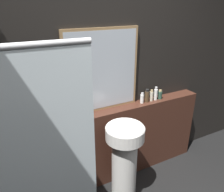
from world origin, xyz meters
name	(u,v)px	position (x,y,z in m)	size (l,w,h in m)	color
wall_back	(105,79)	(0.00, 1.67, 1.25)	(8.00, 0.06, 2.50)	black
vanity_counter	(110,146)	(0.00, 1.55, 0.47)	(2.44, 0.18, 0.93)	#422319
pedestal_sink	(124,160)	(-0.02, 1.19, 0.53)	(0.38, 0.38, 0.92)	white
mirror	(102,71)	(-0.05, 1.62, 1.36)	(0.82, 0.03, 0.87)	#937047
towel_stack	(52,119)	(-0.62, 1.55, 0.98)	(0.19, 0.13, 0.11)	silver
shampoo_bottle	(142,98)	(0.42, 1.55, 0.99)	(0.04, 0.04, 0.13)	white
conditioner_bottle	(147,96)	(0.49, 1.55, 1.00)	(0.05, 0.05, 0.16)	#4C3823
lotion_bottle	(151,96)	(0.56, 1.55, 0.99)	(0.04, 0.04, 0.14)	beige
body_wash_bottle	(156,94)	(0.62, 1.55, 1.01)	(0.04, 0.04, 0.17)	white
hand_soap_bottle	(160,95)	(0.69, 1.55, 0.98)	(0.05, 0.05, 0.12)	#2D4C3D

